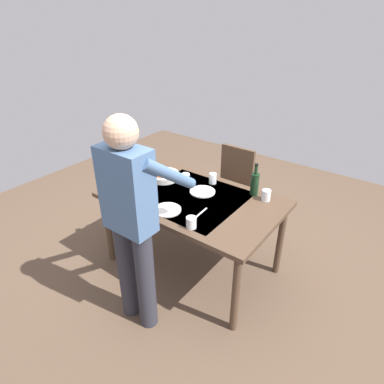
% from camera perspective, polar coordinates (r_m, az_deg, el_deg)
% --- Properties ---
extents(ground_plane, '(6.00, 6.00, 0.00)m').
position_cam_1_polar(ground_plane, '(3.37, -0.00, -12.36)').
color(ground_plane, brown).
extents(dining_table, '(1.55, 0.95, 0.77)m').
position_cam_1_polar(dining_table, '(2.95, -0.00, -2.13)').
color(dining_table, '#4C3828').
rests_on(dining_table, ground_plane).
extents(chair_near, '(0.40, 0.40, 0.91)m').
position_cam_1_polar(chair_near, '(3.71, 6.87, 1.55)').
color(chair_near, '#352114').
rests_on(chair_near, ground_plane).
extents(person_server, '(0.42, 0.61, 1.69)m').
position_cam_1_polar(person_server, '(2.33, -10.31, -4.23)').
color(person_server, '#2D2D38').
rests_on(person_server, ground_plane).
extents(wine_bottle, '(0.07, 0.07, 0.30)m').
position_cam_1_polar(wine_bottle, '(2.96, 10.75, 1.50)').
color(wine_bottle, black).
rests_on(wine_bottle, dining_table).
extents(wine_glass_left, '(0.07, 0.07, 0.15)m').
position_cam_1_polar(wine_glass_left, '(3.15, -11.90, 3.04)').
color(wine_glass_left, white).
rests_on(wine_glass_left, dining_table).
extents(wine_glass_right, '(0.07, 0.07, 0.15)m').
position_cam_1_polar(wine_glass_right, '(3.20, -9.88, 3.67)').
color(wine_glass_right, white).
rests_on(wine_glass_right, dining_table).
extents(water_cup_near_left, '(0.07, 0.07, 0.10)m').
position_cam_1_polar(water_cup_near_left, '(3.13, 3.64, 2.32)').
color(water_cup_near_left, silver).
rests_on(water_cup_near_left, dining_table).
extents(water_cup_near_right, '(0.08, 0.08, 0.11)m').
position_cam_1_polar(water_cup_near_right, '(3.11, -1.10, 2.27)').
color(water_cup_near_right, silver).
rests_on(water_cup_near_right, dining_table).
extents(water_cup_far_left, '(0.08, 0.08, 0.09)m').
position_cam_1_polar(water_cup_far_left, '(2.50, -0.12, -5.28)').
color(water_cup_far_left, silver).
rests_on(water_cup_far_left, dining_table).
extents(water_cup_far_right, '(0.08, 0.08, 0.10)m').
position_cam_1_polar(water_cup_far_right, '(2.92, 12.66, -0.54)').
color(water_cup_far_right, silver).
rests_on(water_cup_far_right, dining_table).
extents(serving_bowl_pasta, '(0.30, 0.30, 0.07)m').
position_cam_1_polar(serving_bowl_pasta, '(3.24, -4.88, 2.89)').
color(serving_bowl_pasta, silver).
rests_on(serving_bowl_pasta, dining_table).
extents(side_bowl_salad, '(0.18, 0.18, 0.07)m').
position_cam_1_polar(side_bowl_salad, '(2.97, -11.49, -0.13)').
color(side_bowl_salad, silver).
rests_on(side_bowl_salad, dining_table).
extents(dinner_plate_near, '(0.23, 0.23, 0.01)m').
position_cam_1_polar(dinner_plate_near, '(2.99, 1.82, 0.08)').
color(dinner_plate_near, silver).
rests_on(dinner_plate_near, dining_table).
extents(dinner_plate_far, '(0.23, 0.23, 0.01)m').
position_cam_1_polar(dinner_plate_far, '(2.73, -4.28, -3.08)').
color(dinner_plate_far, silver).
rests_on(dinner_plate_far, dining_table).
extents(table_knife, '(0.03, 0.20, 0.00)m').
position_cam_1_polar(table_knife, '(2.68, 1.44, -3.72)').
color(table_knife, silver).
rests_on(table_knife, dining_table).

